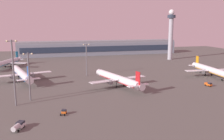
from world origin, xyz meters
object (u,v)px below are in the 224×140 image
Objects in this scene: airplane_mid_apron at (22,74)px; fuel_truck at (18,126)px; pushback_tug at (64,112)px; apron_light_central at (86,57)px; airplane_near_gate at (6,63)px; apron_light_west at (29,73)px; cargo_loader at (208,84)px; airplane_taxiway_distant at (211,70)px; control_tower at (171,31)px; airplane_far_stand at (118,79)px; apron_light_east at (13,69)px.

airplane_mid_apron is 77.01m from fuel_truck.
fuel_truck is at bearing -124.24° from pushback_tug.
pushback_tug is at bearing -106.15° from apron_light_central.
apron_light_central is at bearing -7.44° from airplane_mid_apron.
airplane_near_gate is 1.89× the size of apron_light_west.
airplane_mid_apron is 10.50× the size of cargo_loader.
airplane_taxiway_distant is 0.99× the size of airplane_mid_apron.
fuel_truck is at bearing -133.16° from control_tower.
apron_light_central is at bearing 96.33° from pushback_tug.
airplane_mid_apron is at bearing 99.52° from apron_light_west.
airplane_far_stand is at bearing -131.53° from control_tower.
cargo_loader reaches higher than pushback_tug.
airplane_mid_apron is 50.98m from apron_light_east.
apron_light_central reaches higher than airplane_far_stand.
apron_light_east is (-122.69, -31.10, 12.02)m from airplane_taxiway_distant.
airplane_taxiway_distant is at bearing -98.63° from control_tower.
fuel_truck is 0.29× the size of apron_light_west.
airplane_taxiway_distant is 1.57× the size of apron_light_east.
apron_light_central reaches higher than airplane_mid_apron.
fuel_truck is (-119.02, -58.32, -3.07)m from airplane_taxiway_distant.
apron_light_central is (20.89, 72.13, 11.91)m from pushback_tug.
airplane_taxiway_distant is 158.14m from airplane_near_gate.
apron_light_west is (5.80, 6.28, -3.29)m from apron_light_east.
airplane_taxiway_distant is at bearing -7.61° from airplane_far_stand.
control_tower is at bearing 39.52° from apron_light_west.
apron_light_west is (7.26, -43.28, 8.59)m from airplane_mid_apron.
apron_light_central reaches higher than pushback_tug.
apron_light_east is at bearing -174.99° from airplane_far_stand.
control_tower is at bearing 31.32° from apron_light_central.
fuel_truck is (-131.44, -140.17, -26.86)m from control_tower.
apron_light_west is (2.13, 33.49, 11.80)m from fuel_truck.
apron_light_central is at bearing -47.00° from cargo_loader.
airplane_near_gate is at bearing 141.09° from apron_light_central.
airplane_far_stand is 38.02m from apron_light_central.
fuel_truck is at bearing -101.64° from airplane_mid_apron.
airplane_mid_apron is at bearing 91.68° from apron_light_east.
apron_light_central is (42.14, 5.94, 8.40)m from airplane_mid_apron.
apron_light_west is (-116.89, -24.83, 8.73)m from airplane_taxiway_distant.
control_tower is 125.53m from airplane_far_stand.
apron_light_east is at bearing 120.61° from fuel_truck.
airplane_near_gate is 100.04m from apron_light_west.
fuel_truck reaches higher than pushback_tug.
airplane_mid_apron is at bearing -3.65° from airplane_taxiway_distant.
apron_light_central reaches higher than airplane_taxiway_distant.
apron_light_central reaches higher than cargo_loader.
control_tower reaches higher than cargo_loader.
apron_light_east is at bearing -126.25° from apron_light_central.
control_tower is 155.44m from airplane_near_gate.
apron_light_east is (-19.80, 16.63, 15.39)m from pushback_tug.
apron_light_central is at bearing 54.67° from apron_light_west.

